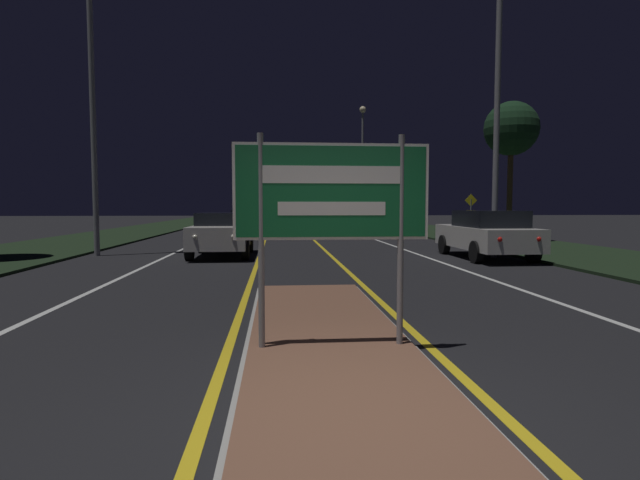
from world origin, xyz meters
TOP-DOWN VIEW (x-y plane):
  - ground_plane at (0.00, 0.00)m, footprint 160.00×160.00m
  - median_island at (0.00, 1.95)m, footprint 1.98×8.61m
  - verge_left at (-9.50, 20.00)m, footprint 5.00×100.00m
  - verge_right at (9.50, 20.00)m, footprint 5.00×100.00m
  - centre_line_yellow_left at (-1.18, 25.00)m, footprint 0.12×70.00m
  - centre_line_yellow_right at (1.18, 25.00)m, footprint 0.12×70.00m
  - lane_line_white_left at (-4.20, 25.00)m, footprint 0.12×70.00m
  - lane_line_white_right at (4.20, 25.00)m, footprint 0.12×70.00m
  - edge_line_white_left at (-7.20, 25.00)m, footprint 0.10×70.00m
  - edge_line_white_right at (7.20, 25.00)m, footprint 0.10×70.00m
  - highway_sign at (0.00, 1.94)m, footprint 2.16×0.07m
  - streetlight_left_near at (-6.55, 13.51)m, footprint 0.60×0.60m
  - streetlight_right_near at (6.33, 11.87)m, footprint 0.47×0.47m
  - streetlight_right_far at (6.60, 38.22)m, footprint 0.55×0.55m
  - car_receding_0 at (5.98, 11.66)m, footprint 1.93×4.53m
  - car_receding_1 at (5.92, 24.14)m, footprint 1.84×4.20m
  - car_approaching_0 at (-2.41, 13.10)m, footprint 1.90×4.11m
  - car_approaching_1 at (-2.35, 25.58)m, footprint 2.04×4.25m
  - warning_sign at (8.72, 19.83)m, footprint 0.60×0.06m
  - roadside_palm_right at (9.83, 18.13)m, footprint 2.39×2.39m

SIDE VIEW (x-z plane):
  - ground_plane at x=0.00m, z-range 0.00..0.00m
  - centre_line_yellow_left at x=-1.18m, z-range 0.00..0.01m
  - centre_line_yellow_right at x=1.18m, z-range 0.00..0.01m
  - lane_line_white_left at x=-4.20m, z-range 0.00..0.01m
  - lane_line_white_right at x=4.20m, z-range 0.00..0.01m
  - edge_line_white_left at x=-7.20m, z-range 0.00..0.01m
  - edge_line_white_right at x=7.20m, z-range 0.00..0.01m
  - verge_left at x=-9.50m, z-range 0.00..0.08m
  - verge_right at x=9.50m, z-range 0.00..0.08m
  - median_island at x=0.00m, z-range -0.01..0.09m
  - car_approaching_1 at x=-2.35m, z-range 0.05..1.46m
  - car_approaching_0 at x=-2.41m, z-range 0.05..1.48m
  - car_receding_1 at x=5.92m, z-range 0.04..1.52m
  - car_receding_0 at x=5.98m, z-range 0.04..1.55m
  - warning_sign at x=8.72m, z-range 0.30..2.44m
  - highway_sign at x=0.00m, z-range 0.56..2.90m
  - roadside_palm_right at x=9.83m, z-range 1.93..8.14m
  - streetlight_right_near at x=6.33m, z-range 1.02..9.99m
  - streetlight_right_far at x=6.60m, z-range 1.49..11.42m
  - streetlight_left_near at x=-6.55m, z-range 1.81..12.07m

